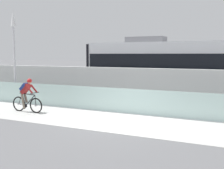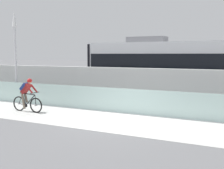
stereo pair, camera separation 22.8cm
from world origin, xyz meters
name	(u,v)px [view 1 (the left image)]	position (x,y,z in m)	size (l,w,h in m)	color
ground_plane	(117,122)	(0.00, 0.00, 0.00)	(200.00, 200.00, 0.00)	slate
bike_path_deck	(117,122)	(0.00, 0.00, 0.01)	(32.00, 3.20, 0.01)	silver
glass_parapet	(134,101)	(0.00, 1.85, 0.57)	(32.00, 0.05, 1.15)	silver
concrete_barrier_wall	(147,88)	(0.00, 3.65, 1.01)	(32.00, 0.36, 2.03)	silver
tram_rail_near	(160,100)	(0.00, 6.13, 0.00)	(32.00, 0.08, 0.01)	#595654
tram_rail_far	(166,97)	(0.00, 7.57, 0.00)	(32.00, 0.08, 0.01)	#595654
tram	(177,68)	(0.78, 6.85, 1.89)	(11.06, 2.54, 3.81)	silver
cyclist_on_bike	(27,95)	(-4.69, 0.00, 0.80)	(1.77, 0.58, 1.61)	black
lamp_post_antenna	(14,44)	(-7.47, 2.15, 3.29)	(0.28, 0.28, 5.20)	gray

